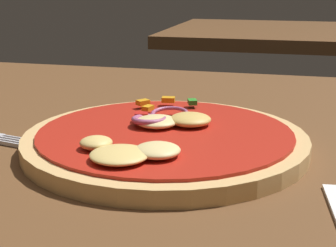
{
  "coord_description": "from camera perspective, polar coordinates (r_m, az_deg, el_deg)",
  "views": [
    {
      "loc": [
        0.12,
        -0.42,
        0.2
      ],
      "look_at": [
        -0.0,
        0.06,
        0.06
      ],
      "focal_mm": 54.94,
      "sensor_mm": 36.0,
      "label": 1
    }
  ],
  "objects": [
    {
      "name": "pizza",
      "position": [
        0.5,
        -0.65,
        -1.77
      ],
      "size": [
        0.27,
        0.27,
        0.03
      ],
      "color": "tan",
      "rests_on": "dining_table"
    },
    {
      "name": "dining_table",
      "position": [
        0.47,
        -1.54,
        -6.43
      ],
      "size": [
        1.46,
        0.93,
        0.04
      ],
      "color": "brown",
      "rests_on": "ground"
    },
    {
      "name": "background_table",
      "position": [
        1.71,
        10.74,
        9.73
      ],
      "size": [
        0.6,
        0.62,
        0.04
      ],
      "color": "brown",
      "rests_on": "ground"
    }
  ]
}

